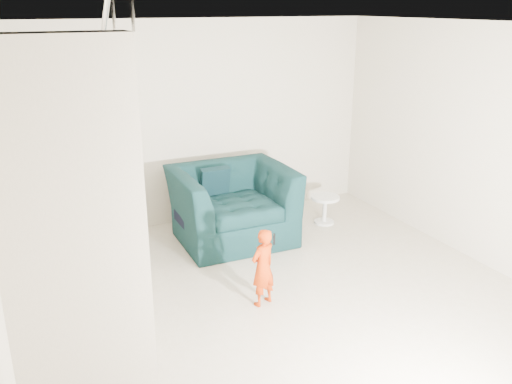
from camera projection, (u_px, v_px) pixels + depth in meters
floor at (294, 312)px, 5.32m from camera, size 5.50×5.50×0.00m
ceiling at (302, 25)px, 4.43m from camera, size 5.50×5.50×0.00m
back_wall at (196, 124)px, 7.22m from camera, size 5.00×0.00×5.00m
right_wall at (498, 151)px, 5.88m from camera, size 0.00×5.50×5.50m
armchair at (232, 205)px, 6.84m from camera, size 1.45×1.27×0.93m
toddler at (263, 267)px, 5.34m from camera, size 0.34×0.28×0.81m
side_table at (325, 205)px, 7.40m from camera, size 0.39×0.39×0.39m
staircase at (63, 239)px, 4.67m from camera, size 1.02×3.03×3.62m
cushion at (215, 181)px, 6.96m from camera, size 0.38×0.18×0.37m
throw at (182, 202)px, 6.57m from camera, size 0.06×0.55×0.62m
phone at (274, 239)px, 5.25m from camera, size 0.04×0.05×0.10m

